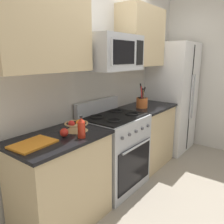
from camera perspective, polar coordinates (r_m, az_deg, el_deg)
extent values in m
plane|color=gray|center=(2.80, 11.84, -21.70)|extent=(16.00, 16.00, 0.00)
cube|color=beige|center=(2.87, -5.18, 7.43)|extent=(8.00, 0.10, 2.60)
cube|color=tan|center=(2.32, -12.65, -16.96)|extent=(0.88, 0.55, 0.88)
cube|color=black|center=(2.13, -13.29, -6.36)|extent=(0.92, 0.59, 0.03)
cube|color=#B2B5BA|center=(2.86, 0.64, -10.11)|extent=(0.76, 0.59, 0.91)
cube|color=black|center=(2.75, 5.74, -13.33)|extent=(0.67, 0.01, 0.51)
cylinder|color=#B2B5BA|center=(2.63, 6.36, -8.54)|extent=(0.57, 0.02, 0.02)
cube|color=black|center=(2.71, 0.67, -1.12)|extent=(0.73, 0.53, 0.02)
cube|color=#B2B5BA|center=(2.85, -3.57, 1.31)|extent=(0.76, 0.06, 0.18)
torus|color=black|center=(2.49, 0.42, -2.07)|extent=(0.17, 0.17, 0.02)
torus|color=black|center=(2.78, 4.96, -0.43)|extent=(0.17, 0.17, 0.02)
torus|color=black|center=(2.64, -3.85, -1.17)|extent=(0.17, 0.17, 0.02)
torus|color=black|center=(2.92, 0.88, 0.29)|extent=(0.17, 0.17, 0.02)
cylinder|color=#4C4C51|center=(2.36, 2.62, -6.60)|extent=(0.04, 0.02, 0.04)
cylinder|color=#4C4C51|center=(2.47, 4.45, -5.71)|extent=(0.04, 0.02, 0.04)
cylinder|color=#4C4C51|center=(2.58, 6.12, -4.89)|extent=(0.04, 0.02, 0.04)
cylinder|color=#4C4C51|center=(2.69, 7.65, -4.14)|extent=(0.04, 0.02, 0.04)
cylinder|color=#4C4C51|center=(2.81, 9.05, -3.44)|extent=(0.04, 0.02, 0.04)
cube|color=tan|center=(3.50, 8.63, -5.99)|extent=(0.79, 0.55, 0.88)
cube|color=black|center=(3.37, 8.91, 1.30)|extent=(0.83, 0.59, 0.03)
cube|color=silver|center=(4.10, 14.71, 3.56)|extent=(0.78, 0.66, 1.84)
cube|color=black|center=(3.98, 19.12, 2.96)|extent=(0.01, 0.01, 1.75)
cylinder|color=#B2B5BA|center=(3.92, 19.29, 3.47)|extent=(0.02, 0.02, 0.74)
cylinder|color=#B2B5BA|center=(4.01, 19.75, 3.66)|extent=(0.02, 0.02, 0.74)
cube|color=beige|center=(4.33, 25.28, 8.32)|extent=(0.10, 8.00, 2.60)
cube|color=#B2B5BA|center=(2.64, 0.19, 14.69)|extent=(0.70, 0.40, 0.39)
cube|color=black|center=(2.46, 3.14, 14.73)|extent=(0.39, 0.01, 0.24)
cube|color=black|center=(2.73, 7.02, 14.56)|extent=(0.14, 0.01, 0.27)
cylinder|color=#B2B5BA|center=(2.25, -0.05, 14.84)|extent=(0.02, 0.02, 0.27)
cube|color=tan|center=(2.13, -17.57, 20.28)|extent=(0.91, 0.34, 0.80)
cube|color=tan|center=(3.38, 7.35, 18.15)|extent=(0.82, 0.34, 0.80)
cylinder|color=#D1662D|center=(3.23, 7.53, 2.32)|extent=(0.16, 0.16, 0.14)
cylinder|color=black|center=(3.23, 7.54, 2.52)|extent=(0.13, 0.13, 0.12)
cylinder|color=black|center=(3.20, 7.57, 4.34)|extent=(0.04, 0.08, 0.32)
cylinder|color=olive|center=(3.19, 8.09, 3.53)|extent=(0.07, 0.02, 0.23)
cylinder|color=black|center=(3.23, 7.37, 3.80)|extent=(0.06, 0.05, 0.25)
cylinder|color=red|center=(3.19, 7.50, 3.93)|extent=(0.02, 0.04, 0.27)
cylinder|color=black|center=(3.21, 7.60, 3.98)|extent=(0.04, 0.10, 0.27)
cone|color=tan|center=(2.24, -8.92, -3.73)|extent=(0.22, 0.22, 0.07)
torus|color=tan|center=(2.23, -8.95, -2.84)|extent=(0.23, 0.23, 0.02)
sphere|color=red|center=(2.25, -10.16, -2.97)|extent=(0.07, 0.07, 0.07)
sphere|color=orange|center=(2.26, -8.20, -2.77)|extent=(0.08, 0.08, 0.08)
sphere|color=red|center=(2.09, -11.94, -5.07)|extent=(0.08, 0.08, 0.08)
cube|color=orange|center=(1.98, -19.23, -7.60)|extent=(0.36, 0.27, 0.02)
cylinder|color=red|center=(2.04, -7.69, -4.44)|extent=(0.07, 0.07, 0.14)
cone|color=red|center=(2.01, -7.77, -1.92)|extent=(0.06, 0.06, 0.04)
cylinder|color=black|center=(2.00, -7.80, -1.16)|extent=(0.03, 0.03, 0.01)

